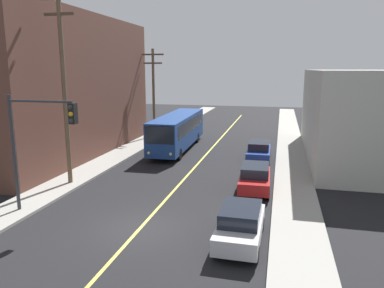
% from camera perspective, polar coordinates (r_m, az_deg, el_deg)
% --- Properties ---
extents(ground_plane, '(120.00, 120.00, 0.00)m').
position_cam_1_polar(ground_plane, '(18.14, -7.98, -12.72)').
color(ground_plane, black).
extents(sidewalk_left, '(2.50, 90.00, 0.15)m').
position_cam_1_polar(sidewalk_left, '(29.63, -14.03, -3.20)').
color(sidewalk_left, gray).
rests_on(sidewalk_left, ground).
extents(sidewalk_right, '(2.50, 90.00, 0.15)m').
position_cam_1_polar(sidewalk_right, '(26.42, 15.26, -5.05)').
color(sidewalk_right, gray).
rests_on(sidewalk_right, ground).
extents(lane_stripe_center, '(0.16, 60.00, 0.01)m').
position_cam_1_polar(lane_stripe_center, '(31.86, 1.88, -1.97)').
color(lane_stripe_center, '#D8CC4C').
rests_on(lane_stripe_center, ground).
extents(building_left_brick, '(10.00, 21.27, 11.79)m').
position_cam_1_polar(building_left_brick, '(34.75, -21.30, 8.21)').
color(building_left_brick, brown).
rests_on(building_left_brick, ground).
extents(city_bus, '(2.90, 12.21, 3.20)m').
position_cam_1_polar(city_bus, '(34.63, -2.18, 2.18)').
color(city_bus, navy).
rests_on(city_bus, ground).
extents(parked_car_silver, '(1.88, 4.43, 1.62)m').
position_cam_1_polar(parked_car_silver, '(16.48, 7.45, -12.08)').
color(parked_car_silver, '#B7B7BC').
rests_on(parked_car_silver, ground).
extents(parked_car_red, '(1.93, 4.45, 1.62)m').
position_cam_1_polar(parked_car_red, '(23.27, 9.63, -5.07)').
color(parked_car_red, maroon).
rests_on(parked_car_red, ground).
extents(parked_car_blue, '(1.87, 4.42, 1.62)m').
position_cam_1_polar(parked_car_blue, '(30.69, 10.20, -1.06)').
color(parked_car_blue, navy).
rests_on(parked_car_blue, ground).
extents(utility_pole_near, '(2.40, 0.28, 11.96)m').
position_cam_1_polar(utility_pole_near, '(24.57, -19.07, 9.12)').
color(utility_pole_near, brown).
rests_on(utility_pole_near, sidewalk_left).
extents(utility_pole_mid, '(2.40, 0.28, 9.34)m').
position_cam_1_polar(utility_pole_mid, '(40.70, -5.93, 8.45)').
color(utility_pole_mid, brown).
rests_on(utility_pole_mid, sidewalk_left).
extents(traffic_signal_left_corner, '(3.75, 0.48, 6.00)m').
position_cam_1_polar(traffic_signal_left_corner, '(19.90, -22.48, 1.64)').
color(traffic_signal_left_corner, '#2D2D33').
rests_on(traffic_signal_left_corner, sidewalk_left).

